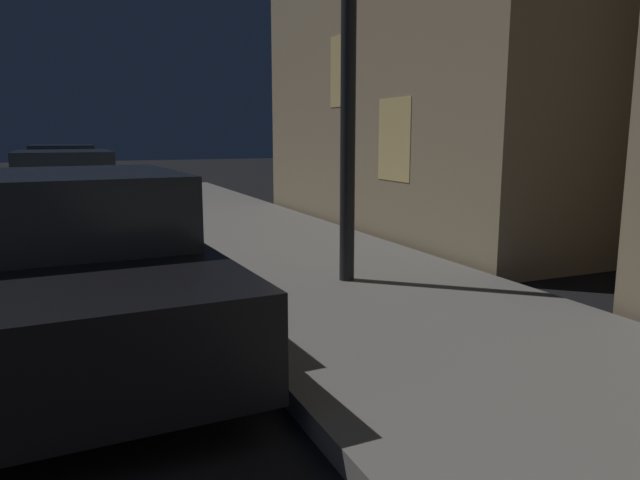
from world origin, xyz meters
TOP-DOWN VIEW (x-y plane):
  - car_black at (2.85, 3.31)m, footprint 2.19×4.28m
  - car_silver at (2.85, 9.97)m, footprint 2.06×4.26m
  - car_blue at (2.85, 16.65)m, footprint 2.12×4.36m

SIDE VIEW (x-z plane):
  - car_black at x=2.85m, z-range -0.02..1.41m
  - car_blue at x=2.85m, z-range 0.00..1.43m
  - car_silver at x=2.85m, z-range 0.00..1.43m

